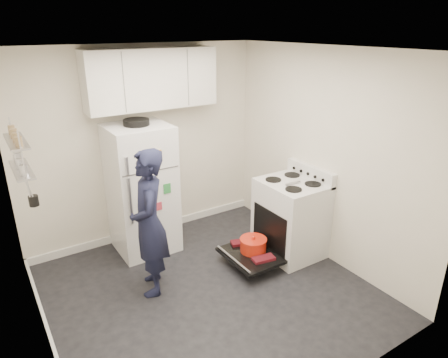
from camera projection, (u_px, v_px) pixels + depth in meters
room at (202, 188)px, 3.89m from camera, size 3.21×3.21×2.51m
electric_range at (290, 219)px, 4.91m from camera, size 0.66×0.76×1.10m
open_oven_door at (252, 250)px, 4.75m from camera, size 0.55×0.71×0.24m
refrigerator at (142, 189)px, 4.91m from camera, size 0.72×0.74×1.68m
upper_cabinets at (152, 79)px, 4.74m from camera, size 1.60×0.33×0.70m
wall_shelf_rack at (19, 156)px, 3.34m from camera, size 0.14×0.60×0.61m
person at (149, 223)px, 4.10m from camera, size 0.55×0.67×1.58m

